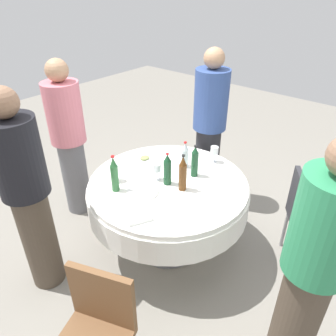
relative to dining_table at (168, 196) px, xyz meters
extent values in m
plane|color=gray|center=(0.00, 0.00, -0.59)|extent=(10.00, 10.00, 0.00)
cylinder|color=white|center=(0.00, 0.00, 0.13)|extent=(1.33, 1.33, 0.04)
cylinder|color=white|center=(0.00, 0.00, 0.00)|extent=(1.36, 1.36, 0.22)
cylinder|color=slate|center=(0.00, 0.00, -0.35)|extent=(0.14, 0.14, 0.48)
cylinder|color=slate|center=(0.00, 0.00, -0.58)|extent=(0.56, 0.56, 0.03)
cylinder|color=#194728|center=(0.02, 0.01, 0.26)|extent=(0.07, 0.07, 0.21)
cone|color=#194728|center=(0.02, 0.01, 0.39)|extent=(0.06, 0.06, 0.06)
cylinder|color=red|center=(0.02, 0.01, 0.43)|extent=(0.02, 0.02, 0.01)
cylinder|color=#2D6B38|center=(0.36, -0.24, 0.26)|extent=(0.06, 0.06, 0.22)
cone|color=#2D6B38|center=(0.36, -0.24, 0.41)|extent=(0.05, 0.05, 0.08)
cylinder|color=red|center=(0.36, -0.24, 0.46)|extent=(0.03, 0.03, 0.01)
cylinder|color=#194728|center=(-0.22, 0.11, 0.26)|extent=(0.06, 0.06, 0.22)
cone|color=#194728|center=(-0.22, 0.11, 0.40)|extent=(0.05, 0.05, 0.06)
cylinder|color=black|center=(-0.22, 0.11, 0.43)|extent=(0.02, 0.02, 0.01)
cylinder|color=#593314|center=(0.01, 0.16, 0.26)|extent=(0.06, 0.06, 0.23)
cone|color=#593314|center=(0.01, 0.16, 0.41)|extent=(0.06, 0.06, 0.08)
cylinder|color=black|center=(0.01, 0.16, 0.46)|extent=(0.03, 0.03, 0.01)
cylinder|color=silver|center=(-0.29, -0.05, 0.24)|extent=(0.07, 0.07, 0.17)
cone|color=silver|center=(-0.29, -0.05, 0.35)|extent=(0.06, 0.06, 0.06)
cylinder|color=red|center=(-0.29, -0.05, 0.39)|extent=(0.03, 0.03, 0.01)
cylinder|color=white|center=(0.27, -0.35, 0.15)|extent=(0.06, 0.06, 0.00)
cylinder|color=white|center=(0.27, -0.35, 0.19)|extent=(0.01, 0.01, 0.08)
cylinder|color=white|center=(0.27, -0.35, 0.26)|extent=(0.07, 0.07, 0.07)
cylinder|color=white|center=(0.04, -0.09, 0.15)|extent=(0.06, 0.06, 0.00)
cylinder|color=white|center=(0.04, -0.09, 0.19)|extent=(0.01, 0.01, 0.08)
cylinder|color=white|center=(0.04, -0.09, 0.27)|extent=(0.07, 0.07, 0.07)
cylinder|color=maroon|center=(0.04, -0.09, 0.25)|extent=(0.06, 0.06, 0.03)
cylinder|color=white|center=(-0.53, 0.11, 0.15)|extent=(0.06, 0.06, 0.00)
cylinder|color=white|center=(-0.53, 0.11, 0.19)|extent=(0.01, 0.01, 0.08)
cylinder|color=white|center=(-0.53, 0.11, 0.27)|extent=(0.07, 0.07, 0.07)
cylinder|color=maroon|center=(-0.53, 0.11, 0.25)|extent=(0.06, 0.06, 0.03)
cylinder|color=white|center=(0.25, -0.05, 0.16)|extent=(0.25, 0.25, 0.02)
cylinder|color=white|center=(-0.14, -0.40, 0.16)|extent=(0.20, 0.20, 0.02)
ellipsoid|color=#8C9E59|center=(-0.14, -0.40, 0.17)|extent=(0.09, 0.08, 0.02)
cube|color=silver|center=(0.11, 0.49, 0.15)|extent=(0.18, 0.06, 0.00)
cube|color=white|center=(0.49, 0.12, 0.16)|extent=(0.24, 0.24, 0.02)
cylinder|color=#26262B|center=(-0.90, -0.20, -0.16)|extent=(0.26, 0.26, 0.87)
cylinder|color=#334C8C|center=(-0.90, -0.20, 0.57)|extent=(0.34, 0.34, 0.60)
sphere|color=tan|center=(-0.90, -0.20, 0.97)|extent=(0.20, 0.20, 0.20)
cylinder|color=slate|center=(0.17, -1.13, -0.18)|extent=(0.26, 0.26, 0.82)
cylinder|color=#D8727F|center=(0.17, -1.13, 0.52)|extent=(0.34, 0.34, 0.59)
sphere|color=tan|center=(0.17, -1.13, 0.92)|extent=(0.21, 0.21, 0.21)
cylinder|color=#4C3F33|center=(0.31, 1.27, -0.14)|extent=(0.26, 0.26, 0.89)
cylinder|color=#2D8C59|center=(0.31, 1.27, 0.59)|extent=(0.34, 0.34, 0.58)
cylinder|color=#4C3F33|center=(0.93, -0.53, -0.15)|extent=(0.26, 0.26, 0.89)
cylinder|color=black|center=(0.93, -0.53, 0.58)|extent=(0.34, 0.34, 0.57)
sphere|color=#8C664C|center=(0.93, -0.53, 0.97)|extent=(0.21, 0.21, 0.21)
cube|color=#2D2D33|center=(-0.66, 1.05, -0.14)|extent=(0.55, 0.55, 0.04)
cube|color=#2D2D33|center=(-0.56, 0.90, 0.07)|extent=(0.36, 0.25, 0.42)
cylinder|color=gray|center=(-0.60, 1.28, -0.38)|extent=(0.03, 0.03, 0.43)
cylinder|color=gray|center=(-0.89, 1.10, -0.38)|extent=(0.03, 0.03, 0.43)
cylinder|color=gray|center=(-0.42, 1.00, -0.38)|extent=(0.03, 0.03, 0.43)
cylinder|color=gray|center=(-0.71, 0.82, -0.38)|extent=(0.03, 0.03, 0.43)
cube|color=brown|center=(1.06, 0.41, 0.07)|extent=(0.18, 0.39, 0.42)
cylinder|color=gray|center=(1.13, 0.25, -0.38)|extent=(0.03, 0.03, 0.43)
camera|label=1|loc=(1.72, 1.45, 1.64)|focal=34.51mm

